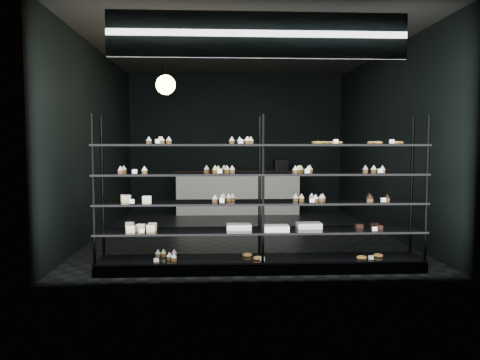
% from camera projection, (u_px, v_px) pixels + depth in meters
% --- Properties ---
extents(room, '(5.01, 6.01, 3.20)m').
position_uv_depth(room, '(243.00, 143.00, 8.11)').
color(room, black).
rests_on(room, ground).
extents(display_shelf, '(4.00, 0.50, 1.91)m').
position_uv_depth(display_shelf, '(260.00, 220.00, 5.74)').
color(display_shelf, black).
rests_on(display_shelf, room).
extents(signage, '(3.30, 0.05, 0.50)m').
position_uv_depth(signage, '(258.00, 35.00, 5.11)').
color(signage, '#0B1C3A').
rests_on(signage, room).
extents(pendant_lamp, '(0.29, 0.29, 0.87)m').
position_uv_depth(pendant_lamp, '(166.00, 85.00, 6.96)').
color(pendant_lamp, black).
rests_on(pendant_lamp, room).
extents(service_counter, '(2.86, 0.65, 1.23)m').
position_uv_depth(service_counter, '(238.00, 191.00, 10.68)').
color(service_counter, white).
rests_on(service_counter, room).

